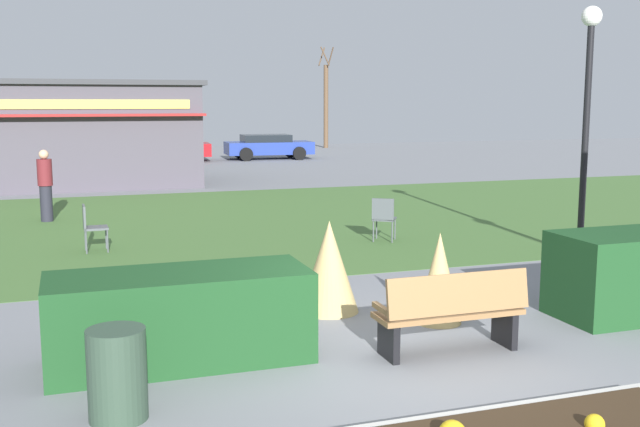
{
  "coord_description": "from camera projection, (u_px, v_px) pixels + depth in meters",
  "views": [
    {
      "loc": [
        -3.32,
        -7.17,
        2.79
      ],
      "look_at": [
        0.26,
        3.37,
        1.12
      ],
      "focal_mm": 41.9,
      "sensor_mm": 36.0,
      "label": 1
    }
  ],
  "objects": [
    {
      "name": "cafe_chair_east",
      "position": [
        384.0,
        216.0,
        14.96
      ],
      "size": [
        0.61,
        0.61,
        0.89
      ],
      "color": "#4C5156",
      "rests_on": "ground_plane"
    },
    {
      "name": "lamppost_mid",
      "position": [
        587.0,
        102.0,
        13.33
      ],
      "size": [
        0.36,
        0.36,
        4.46
      ],
      "color": "black",
      "rests_on": "ground_plane"
    },
    {
      "name": "hedge_right",
      "position": [
        634.0,
        274.0,
        9.79
      ],
      "size": [
        2.1,
        1.1,
        1.11
      ],
      "primitive_type": "cube",
      "color": "#19421E",
      "rests_on": "ground_plane"
    },
    {
      "name": "tree_right_bg",
      "position": [
        326.0,
        104.0,
        45.2
      ],
      "size": [
        0.91,
        0.96,
        6.04
      ],
      "color": "brown",
      "rests_on": "ground_plane"
    },
    {
      "name": "person_strolling",
      "position": [
        45.0,
        185.0,
        17.45
      ],
      "size": [
        0.34,
        0.34,
        1.69
      ],
      "rotation": [
        0.0,
        0.0,
        1.44
      ],
      "color": "#23232D",
      "rests_on": "ground_plane"
    },
    {
      "name": "trash_bin",
      "position": [
        117.0,
        374.0,
        6.58
      ],
      "size": [
        0.52,
        0.52,
        0.83
      ],
      "primitive_type": "cylinder",
      "color": "#2D4233",
      "rests_on": "ground_plane"
    },
    {
      "name": "park_bench",
      "position": [
        452.0,
        312.0,
        8.29
      ],
      "size": [
        1.7,
        0.53,
        0.95
      ],
      "color": "olive",
      "rests_on": "ground_plane"
    },
    {
      "name": "ground_plane",
      "position": [
        396.0,
        359.0,
        8.19
      ],
      "size": [
        80.0,
        80.0,
        0.0
      ],
      "primitive_type": "plane",
      "color": "slate"
    },
    {
      "name": "parked_car_west_slot",
      "position": [
        48.0,
        150.0,
        33.33
      ],
      "size": [
        4.27,
        2.19,
        1.2
      ],
      "color": "black",
      "rests_on": "ground_plane"
    },
    {
      "name": "ornamental_grass_behind_left",
      "position": [
        329.0,
        266.0,
        9.95
      ],
      "size": [
        0.8,
        0.8,
        1.24
      ],
      "primitive_type": "cone",
      "color": "tan",
      "rests_on": "ground_plane"
    },
    {
      "name": "lawn_patch",
      "position": [
        220.0,
        222.0,
        17.42
      ],
      "size": [
        36.0,
        12.0,
        0.01
      ],
      "primitive_type": "cube",
      "color": "#446B33",
      "rests_on": "ground_plane"
    },
    {
      "name": "ornamental_grass_behind_right",
      "position": [
        439.0,
        278.0,
        9.44
      ],
      "size": [
        0.58,
        0.58,
        1.17
      ],
      "primitive_type": "cone",
      "color": "tan",
      "rests_on": "ground_plane"
    },
    {
      "name": "parked_car_east_slot",
      "position": [
        268.0,
        146.0,
        36.56
      ],
      "size": [
        4.28,
        2.21,
        1.2
      ],
      "color": "navy",
      "rests_on": "ground_plane"
    },
    {
      "name": "hedge_left",
      "position": [
        180.0,
        317.0,
        8.04
      ],
      "size": [
        2.78,
        1.1,
        0.99
      ],
      "primitive_type": "cube",
      "color": "#19421E",
      "rests_on": "ground_plane"
    },
    {
      "name": "parked_car_center_slot",
      "position": [
        163.0,
        148.0,
        34.95
      ],
      "size": [
        4.3,
        2.25,
        1.2
      ],
      "color": "maroon",
      "rests_on": "ground_plane"
    },
    {
      "name": "cafe_chair_center",
      "position": [
        91.0,
        224.0,
        13.95
      ],
      "size": [
        0.45,
        0.45,
        0.89
      ],
      "color": "#4C5156",
      "rests_on": "ground_plane"
    },
    {
      "name": "food_kiosk",
      "position": [
        66.0,
        133.0,
        24.98
      ],
      "size": [
        8.72,
        5.41,
        3.47
      ],
      "color": "#47424C",
      "rests_on": "ground_plane"
    }
  ]
}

